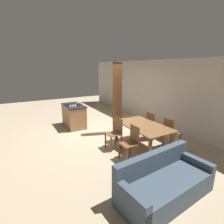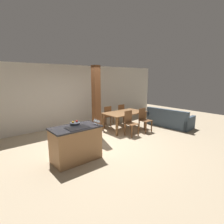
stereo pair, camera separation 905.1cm
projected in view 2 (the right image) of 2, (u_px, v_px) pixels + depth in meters
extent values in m
plane|color=tan|center=(102.00, 143.00, 5.90)|extent=(16.00, 16.00, 0.00)
cube|color=beige|center=(65.00, 96.00, 7.65)|extent=(11.20, 0.08, 2.70)
cube|color=#9E7047|center=(76.00, 144.00, 4.60)|extent=(1.22, 0.68, 0.87)
cube|color=#232328|center=(75.00, 128.00, 4.51)|extent=(1.26, 0.72, 0.04)
cube|color=black|center=(77.00, 128.00, 4.42)|extent=(0.56, 0.40, 0.01)
cylinder|color=#383D47|center=(75.00, 123.00, 4.70)|extent=(0.27, 0.27, 0.05)
sphere|color=red|center=(77.00, 121.00, 4.74)|extent=(0.07, 0.07, 0.07)
sphere|color=gold|center=(73.00, 122.00, 4.65)|extent=(0.07, 0.07, 0.07)
cylinder|color=silver|center=(99.00, 125.00, 4.64)|extent=(0.06, 0.06, 0.00)
cylinder|color=silver|center=(99.00, 124.00, 4.63)|extent=(0.01, 0.01, 0.07)
cone|color=silver|center=(99.00, 121.00, 4.62)|extent=(0.08, 0.08, 0.07)
cylinder|color=silver|center=(97.00, 124.00, 4.71)|extent=(0.06, 0.06, 0.00)
cylinder|color=silver|center=(97.00, 123.00, 4.70)|extent=(0.01, 0.01, 0.07)
cone|color=silver|center=(97.00, 120.00, 4.69)|extent=(0.08, 0.08, 0.07)
cylinder|color=silver|center=(95.00, 123.00, 4.78)|extent=(0.06, 0.06, 0.00)
cylinder|color=silver|center=(95.00, 122.00, 4.78)|extent=(0.01, 0.01, 0.07)
cone|color=silver|center=(95.00, 120.00, 4.76)|extent=(0.08, 0.08, 0.07)
cube|color=brown|center=(124.00, 112.00, 7.32)|extent=(1.77, 1.02, 0.03)
cube|color=brown|center=(117.00, 127.00, 6.54)|extent=(0.07, 0.07, 0.70)
cube|color=brown|center=(145.00, 120.00, 7.57)|extent=(0.07, 0.07, 0.70)
cube|color=brown|center=(103.00, 122.00, 7.21)|extent=(0.07, 0.07, 0.70)
cube|color=brown|center=(130.00, 116.00, 8.24)|extent=(0.07, 0.07, 0.70)
cube|color=brown|center=(132.00, 124.00, 6.51)|extent=(0.40, 0.40, 0.02)
cube|color=brown|center=(128.00, 117.00, 6.60)|extent=(0.38, 0.02, 0.46)
cube|color=brown|center=(132.00, 132.00, 6.31)|extent=(0.04, 0.04, 0.45)
cube|color=brown|center=(138.00, 130.00, 6.53)|extent=(0.04, 0.04, 0.45)
cube|color=brown|center=(125.00, 130.00, 6.58)|extent=(0.04, 0.04, 0.45)
cube|color=brown|center=(131.00, 128.00, 6.80)|extent=(0.04, 0.04, 0.45)
cube|color=brown|center=(146.00, 120.00, 7.01)|extent=(0.40, 0.40, 0.02)
cube|color=brown|center=(142.00, 114.00, 7.10)|extent=(0.38, 0.02, 0.46)
cube|color=brown|center=(146.00, 128.00, 6.81)|extent=(0.04, 0.04, 0.45)
cube|color=brown|center=(152.00, 126.00, 7.03)|extent=(0.04, 0.04, 0.45)
cube|color=brown|center=(139.00, 126.00, 7.08)|extent=(0.04, 0.04, 0.45)
cube|color=brown|center=(145.00, 125.00, 7.30)|extent=(0.04, 0.04, 0.45)
cube|color=brown|center=(105.00, 116.00, 7.73)|extent=(0.40, 0.40, 0.02)
cube|color=brown|center=(108.00, 112.00, 7.54)|extent=(0.38, 0.02, 0.46)
cube|color=brown|center=(106.00, 120.00, 8.02)|extent=(0.04, 0.04, 0.45)
cube|color=brown|center=(100.00, 121.00, 7.80)|extent=(0.04, 0.04, 0.45)
cube|color=brown|center=(111.00, 122.00, 7.75)|extent=(0.04, 0.04, 0.45)
cube|color=brown|center=(104.00, 123.00, 7.53)|extent=(0.04, 0.04, 0.45)
cube|color=brown|center=(118.00, 114.00, 8.23)|extent=(0.40, 0.40, 0.02)
cube|color=brown|center=(121.00, 110.00, 8.04)|extent=(0.38, 0.02, 0.46)
cube|color=brown|center=(119.00, 118.00, 8.52)|extent=(0.04, 0.04, 0.45)
cube|color=brown|center=(113.00, 119.00, 8.30)|extent=(0.04, 0.04, 0.45)
cube|color=brown|center=(124.00, 119.00, 8.25)|extent=(0.04, 0.04, 0.45)
cube|color=brown|center=(118.00, 120.00, 8.03)|extent=(0.04, 0.04, 0.45)
cube|color=#3D4C5B|center=(170.00, 121.00, 7.87)|extent=(0.98, 1.98, 0.43)
cube|color=#3D4C5B|center=(167.00, 114.00, 7.56)|extent=(0.32, 1.93, 0.38)
cube|color=#3D4C5B|center=(190.00, 124.00, 7.23)|extent=(0.84, 0.21, 0.57)
cube|color=#3D4C5B|center=(153.00, 117.00, 8.47)|extent=(0.84, 0.21, 0.57)
cube|color=brown|center=(96.00, 102.00, 6.26)|extent=(0.24, 0.24, 2.58)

